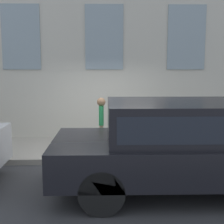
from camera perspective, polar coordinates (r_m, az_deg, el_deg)
ground_plane at (r=7.45m, az=-1.34°, el=-9.62°), size 80.00×80.00×0.00m
sidewalk at (r=8.56m, az=-1.35°, el=-6.74°), size 2.34×60.00×0.14m
fire_hydrant at (r=7.67m, az=2.07°, el=-5.23°), size 0.32×0.44×0.71m
person at (r=8.04m, az=-1.96°, el=-1.24°), size 0.33×0.22×1.37m
parked_truck_charcoal_near at (r=5.86m, az=12.99°, el=-4.99°), size 2.07×4.65×1.68m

